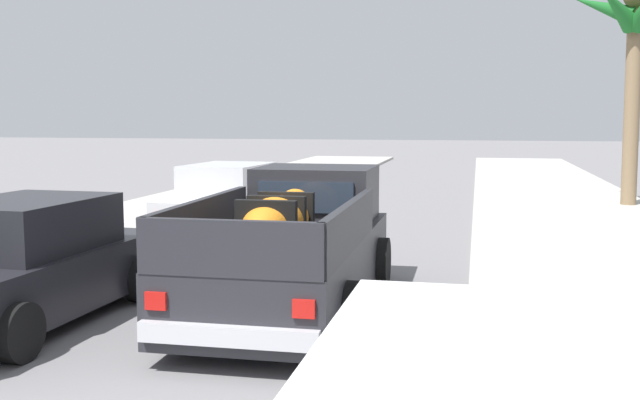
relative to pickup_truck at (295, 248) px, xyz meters
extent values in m
cube|color=#B2AFA8|center=(-5.20, 5.72, -0.75)|extent=(4.90, 60.00, 0.12)
cube|color=#B2AFA8|center=(4.72, 5.72, -0.75)|extent=(4.90, 60.00, 0.12)
cube|color=silver|center=(-4.15, 5.72, -0.76)|extent=(0.16, 60.00, 0.10)
cube|color=silver|center=(3.67, 5.72, -0.76)|extent=(0.16, 60.00, 0.10)
cube|color=#28282D|center=(0.00, -0.18, -0.21)|extent=(1.98, 5.12, 0.80)
cube|color=#28282D|center=(-0.02, 1.42, 0.59)|extent=(1.74, 1.52, 0.80)
cube|color=#283342|center=(-0.01, 0.66, 0.61)|extent=(1.38, 0.08, 0.44)
cube|color=#283342|center=(-0.03, 2.18, 0.61)|extent=(1.46, 0.08, 0.48)
cube|color=#28282D|center=(-0.90, -1.05, 0.47)|extent=(0.14, 3.30, 0.56)
cube|color=#28282D|center=(0.92, -1.03, 0.47)|extent=(0.14, 3.30, 0.56)
cube|color=#28282D|center=(0.03, -2.69, 0.47)|extent=(1.88, 0.12, 0.56)
cube|color=silver|center=(0.03, -2.78, -0.37)|extent=(1.83, 0.14, 0.20)
cylinder|color=black|center=(-1.00, 1.34, -0.43)|extent=(0.27, 0.76, 0.76)
cylinder|color=black|center=(0.96, 1.36, -0.43)|extent=(0.27, 0.76, 0.76)
cylinder|color=black|center=(-0.96, -1.59, -0.43)|extent=(0.27, 0.76, 0.76)
cylinder|color=black|center=(1.00, -1.57, -0.43)|extent=(0.27, 0.76, 0.76)
cube|color=red|center=(-0.72, -2.76, -0.07)|extent=(0.22, 0.04, 0.18)
cube|color=red|center=(0.78, -2.74, -0.07)|extent=(0.22, 0.04, 0.18)
ellipsoid|color=orange|center=(0.01, -0.92, 0.49)|extent=(0.72, 1.71, 0.60)
sphere|color=orange|center=(0.00, 0.03, 0.57)|extent=(0.44, 0.44, 0.44)
cube|color=black|center=(0.02, -1.39, 0.49)|extent=(0.72, 0.13, 0.61)
cube|color=black|center=(0.01, -0.92, 0.49)|extent=(0.72, 0.13, 0.61)
cube|color=black|center=(0.01, -0.45, 0.49)|extent=(0.72, 0.13, 0.61)
cube|color=black|center=(-3.11, -1.42, -0.28)|extent=(1.92, 4.26, 0.72)
cube|color=black|center=(-3.11, -1.32, 0.40)|extent=(1.60, 2.16, 0.64)
cube|color=#283342|center=(-3.07, -0.35, 0.38)|extent=(1.34, 0.13, 0.50)
cylinder|color=black|center=(-2.26, -2.75, -0.49)|extent=(0.24, 0.65, 0.64)
cylinder|color=black|center=(-2.16, -0.15, -0.49)|extent=(0.24, 0.65, 0.64)
cylinder|color=black|center=(-3.96, -0.08, -0.49)|extent=(0.24, 0.65, 0.64)
cube|color=red|center=(-2.40, 0.67, -0.17)|extent=(0.20, 0.05, 0.12)
cube|color=red|center=(-3.66, 0.72, -0.17)|extent=(0.20, 0.05, 0.12)
cube|color=#283342|center=(2.42, -4.95, 0.38)|extent=(1.37, 0.08, 0.52)
cube|color=white|center=(1.81, -3.71, -0.21)|extent=(0.20, 0.04, 0.10)
cube|color=white|center=(3.04, -3.71, -0.21)|extent=(0.20, 0.04, 0.10)
cube|color=silver|center=(-2.92, 5.78, -0.28)|extent=(2.00, 4.30, 0.72)
cube|color=silver|center=(-2.92, 5.68, 0.40)|extent=(1.64, 2.18, 0.64)
cube|color=#283342|center=(-2.87, 6.65, 0.38)|extent=(1.37, 0.16, 0.52)
cube|color=#283342|center=(-2.98, 4.71, 0.38)|extent=(1.34, 0.16, 0.50)
cylinder|color=black|center=(-3.74, 7.13, -0.49)|extent=(0.26, 0.65, 0.64)
cylinder|color=black|center=(-1.94, 7.02, -0.49)|extent=(0.26, 0.65, 0.64)
cylinder|color=black|center=(-3.90, 4.53, -0.49)|extent=(0.26, 0.65, 0.64)
cylinder|color=black|center=(-2.09, 4.43, -0.49)|extent=(0.26, 0.65, 0.64)
cube|color=red|center=(-3.67, 3.71, -0.17)|extent=(0.20, 0.05, 0.12)
cube|color=white|center=(-3.41, 7.92, -0.21)|extent=(0.20, 0.05, 0.10)
cube|color=red|center=(-2.41, 3.63, -0.17)|extent=(0.20, 0.05, 0.12)
cube|color=white|center=(-2.18, 7.85, -0.21)|extent=(0.20, 0.05, 0.10)
cylinder|color=#846B4C|center=(6.50, 12.43, 2.12)|extent=(0.41, 0.68, 5.88)
cone|color=#196023|center=(5.70, 12.93, 4.81)|extent=(1.97, 1.51, 1.20)
cone|color=#196023|center=(5.90, 11.92, 4.69)|extent=(1.59, 1.48, 1.38)
camera|label=1|loc=(2.35, -9.27, 1.72)|focal=40.90mm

